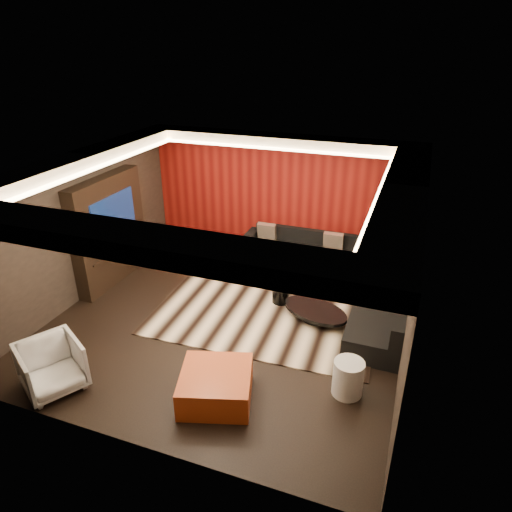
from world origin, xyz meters
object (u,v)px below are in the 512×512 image
at_px(drum_stool, 281,293).
at_px(coffee_table, 315,314).
at_px(armchair, 52,366).
at_px(sectional_sofa, 344,276).
at_px(white_side_table, 348,378).
at_px(orange_ottoman, 216,386).

bearing_deg(drum_stool, coffee_table, -25.42).
bearing_deg(drum_stool, armchair, -125.33).
relative_size(coffee_table, sectional_sofa, 0.34).
relative_size(white_side_table, orange_ottoman, 0.56).
xyz_separation_m(coffee_table, orange_ottoman, (-0.85, -2.41, 0.09)).
bearing_deg(armchair, sectional_sofa, -7.34).
distance_m(drum_stool, armchair, 4.14).
relative_size(drum_stool, white_side_table, 0.72).
bearing_deg(sectional_sofa, drum_stool, -135.89).
distance_m(drum_stool, orange_ottoman, 2.77).
height_order(coffee_table, white_side_table, white_side_table).
distance_m(coffee_table, white_side_table, 1.90).
bearing_deg(drum_stool, white_side_table, -51.51).
height_order(white_side_table, armchair, armchair).
bearing_deg(drum_stool, sectional_sofa, 44.11).
distance_m(white_side_table, sectional_sofa, 3.09).
xyz_separation_m(drum_stool, sectional_sofa, (1.03, 0.99, 0.05)).
bearing_deg(white_side_table, drum_stool, 128.49).
bearing_deg(coffee_table, drum_stool, 154.58).
height_order(orange_ottoman, sectional_sofa, sectional_sofa).
xyz_separation_m(coffee_table, armchair, (-3.15, -3.01, 0.25)).
relative_size(orange_ottoman, armchair, 1.19).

